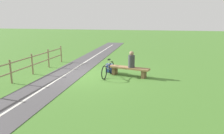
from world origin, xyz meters
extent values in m
plane|color=#477A2D|center=(0.00, 0.00, 0.00)|extent=(80.00, 80.00, 0.00)
cube|color=#4C494C|center=(1.10, 4.00, 0.01)|extent=(2.45, 36.03, 0.02)
cube|color=silver|center=(1.10, 4.00, 0.02)|extent=(0.65, 32.00, 0.00)
cube|color=#937047|center=(-1.96, -0.16, 0.41)|extent=(2.06, 0.88, 0.08)
cube|color=brown|center=(-2.69, 0.02, 0.18)|extent=(0.24, 0.40, 0.37)
cube|color=brown|center=(-1.22, -0.34, 0.18)|extent=(0.24, 0.40, 0.37)
cylinder|color=#38383D|center=(-2.08, -0.13, 0.74)|extent=(0.38, 0.38, 0.59)
sphere|color=#9E755B|center=(-2.08, -0.13, 1.13)|extent=(0.21, 0.21, 0.21)
torus|color=black|center=(-0.93, 0.66, 0.33)|extent=(0.12, 0.66, 0.66)
torus|color=black|center=(-1.05, -0.36, 0.33)|extent=(0.12, 0.66, 0.66)
cylinder|color=silver|center=(-0.99, 0.15, 0.60)|extent=(0.14, 0.87, 0.04)
cylinder|color=silver|center=(-0.97, 0.30, 0.47)|extent=(0.11, 0.63, 0.31)
cylinder|color=silver|center=(-1.00, -0.01, 0.70)|extent=(0.03, 0.03, 0.20)
cube|color=black|center=(-1.00, -0.01, 0.81)|extent=(0.10, 0.21, 0.05)
cube|color=navy|center=(-0.87, -0.69, 0.22)|extent=(0.38, 0.30, 0.44)
cube|color=#2A438C|center=(-0.85, -0.55, 0.15)|extent=(0.24, 0.09, 0.20)
cylinder|color=#847051|center=(2.75, -2.63, 0.52)|extent=(0.08, 0.08, 1.04)
cylinder|color=#847051|center=(2.78, -1.05, 0.52)|extent=(0.08, 0.08, 1.04)
cylinder|color=#847051|center=(2.81, 0.53, 0.52)|extent=(0.08, 0.08, 1.04)
cylinder|color=#847051|center=(2.84, 2.11, 0.52)|extent=(0.08, 0.08, 1.04)
camera|label=1|loc=(-3.29, 9.87, 2.78)|focal=34.33mm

